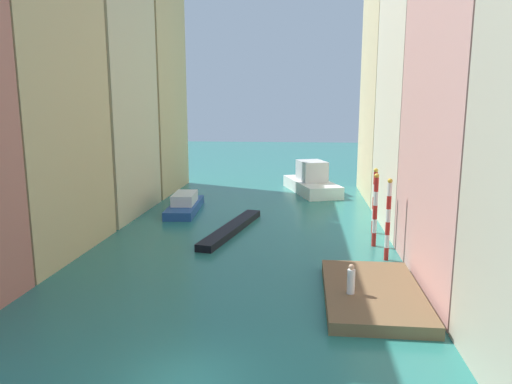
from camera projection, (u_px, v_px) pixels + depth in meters
name	position (u px, v px, depth m)	size (l,w,h in m)	color
ground_plane	(258.00, 214.00, 39.49)	(154.00, 154.00, 0.00)	#28756B
building_left_1	(12.00, 72.00, 27.49)	(7.36, 10.54, 21.79)	#DBB77A
building_left_2	(94.00, 85.00, 38.16)	(7.36, 10.59, 21.23)	beige
building_left_3	(140.00, 89.00, 48.80)	(7.36, 10.49, 21.19)	#DBB77A
building_right_1	(501.00, 122.00, 22.94)	(7.36, 12.07, 16.45)	tan
building_right_2	(438.00, 99.00, 34.02)	(7.36, 11.20, 18.86)	beige
building_right_3	(406.00, 83.00, 45.03)	(7.36, 11.85, 22.10)	beige
waterfront_dock	(372.00, 293.00, 22.33)	(4.48, 7.77, 0.55)	brown
person_on_dock	(351.00, 280.00, 21.53)	(0.36, 0.36, 1.40)	white
mooring_pole_0	(388.00, 219.00, 27.52)	(0.29, 0.29, 4.90)	red
mooring_pole_1	(375.00, 209.00, 30.28)	(0.31, 0.31, 4.78)	red
mooring_pole_2	(375.00, 200.00, 33.43)	(0.31, 0.31, 4.69)	red
vaporetto_white	(312.00, 182.00, 49.25)	(6.20, 9.76, 3.30)	white
gondola_black	(232.00, 228.00, 34.12)	(3.18, 10.43, 0.49)	black
motorboat_0	(185.00, 204.00, 40.60)	(2.83, 7.64, 1.60)	#234C93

